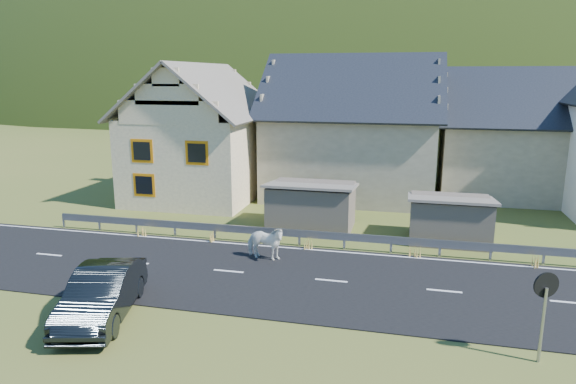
# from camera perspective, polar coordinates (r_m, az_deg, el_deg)

# --- Properties ---
(ground) EXTENTS (160.00, 160.00, 0.00)m
(ground) POSITION_cam_1_polar(r_m,az_deg,el_deg) (19.23, 4.83, -9.90)
(ground) COLOR #3B4F1B
(ground) RESTS_ON ground
(road) EXTENTS (60.00, 7.00, 0.04)m
(road) POSITION_cam_1_polar(r_m,az_deg,el_deg) (19.23, 4.83, -9.84)
(road) COLOR black
(road) RESTS_ON ground
(lane_markings) EXTENTS (60.00, 6.60, 0.01)m
(lane_markings) POSITION_cam_1_polar(r_m,az_deg,el_deg) (19.22, 4.83, -9.78)
(lane_markings) COLOR silver
(lane_markings) RESTS_ON road
(guardrail) EXTENTS (28.10, 0.09, 0.75)m
(guardrail) POSITION_cam_1_polar(r_m,az_deg,el_deg) (22.47, 6.29, -5.01)
(guardrail) COLOR #93969B
(guardrail) RESTS_ON ground
(shed_left) EXTENTS (4.30, 3.30, 2.40)m
(shed_left) POSITION_cam_1_polar(r_m,az_deg,el_deg) (25.29, 2.63, -1.64)
(shed_left) COLOR brown
(shed_left) RESTS_ON ground
(shed_right) EXTENTS (3.80, 2.90, 2.20)m
(shed_right) POSITION_cam_1_polar(r_m,az_deg,el_deg) (24.49, 17.53, -2.96)
(shed_right) COLOR brown
(shed_right) RESTS_ON ground
(house_cream) EXTENTS (7.80, 9.80, 8.30)m
(house_cream) POSITION_cam_1_polar(r_m,az_deg,el_deg) (32.26, -9.61, 7.23)
(house_cream) COLOR #FAE0AE
(house_cream) RESTS_ON ground
(house_stone_a) EXTENTS (10.80, 9.80, 8.90)m
(house_stone_a) POSITION_cam_1_polar(r_m,az_deg,el_deg) (32.87, 7.25, 7.89)
(house_stone_a) COLOR tan
(house_stone_a) RESTS_ON ground
(house_stone_b) EXTENTS (9.80, 8.80, 8.10)m
(house_stone_b) POSITION_cam_1_polar(r_m,az_deg,el_deg) (35.30, 24.07, 6.57)
(house_stone_b) COLOR tan
(house_stone_b) RESTS_ON ground
(mountain) EXTENTS (440.00, 280.00, 260.00)m
(mountain) POSITION_cam_1_polar(r_m,az_deg,el_deg) (199.47, 14.07, 4.58)
(mountain) COLOR #283713
(mountain) RESTS_ON ground
(conifer_patch) EXTENTS (76.00, 50.00, 28.00)m
(conifer_patch) POSITION_cam_1_polar(r_m,az_deg,el_deg) (139.95, -11.08, 12.05)
(conifer_patch) COLOR black
(conifer_patch) RESTS_ON ground
(horse) EXTENTS (1.00, 1.80, 1.45)m
(horse) POSITION_cam_1_polar(r_m,az_deg,el_deg) (21.03, -2.59, -5.62)
(horse) COLOR white
(horse) RESTS_ON road
(car) EXTENTS (2.82, 5.00, 1.56)m
(car) POSITION_cam_1_polar(r_m,az_deg,el_deg) (17.28, -19.95, -10.57)
(car) COLOR black
(car) RESTS_ON ground
(traffic_mirror) EXTENTS (0.66, 0.32, 2.50)m
(traffic_mirror) POSITION_cam_1_polar(r_m,az_deg,el_deg) (15.08, 26.65, -10.36)
(traffic_mirror) COLOR #93969B
(traffic_mirror) RESTS_ON ground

